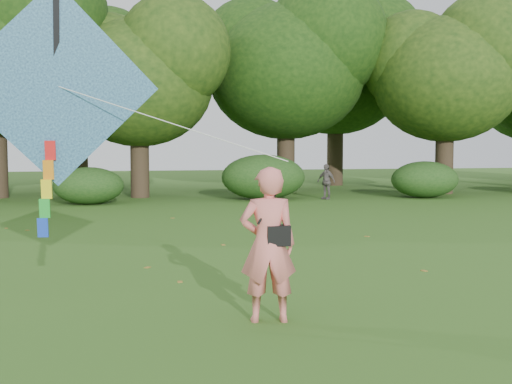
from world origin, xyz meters
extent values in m
plane|color=#265114|center=(0.00, 0.00, 0.00)|extent=(100.00, 100.00, 0.00)
imported|color=#E8756D|center=(-0.84, -0.22, 0.99)|extent=(0.77, 0.55, 1.98)
imported|color=#695F5E|center=(5.60, 17.50, 0.74)|extent=(0.81, 0.91, 1.48)
cube|color=black|center=(-0.72, -0.25, 1.11)|extent=(0.30, 0.20, 0.26)
cylinder|color=black|center=(-0.84, -0.26, 1.49)|extent=(0.33, 0.14, 0.47)
cube|color=#243B9D|center=(-3.49, 0.86, 3.04)|extent=(2.69, 0.31, 2.69)
cube|color=black|center=(-3.49, 0.89, 3.04)|extent=(0.16, 0.42, 2.45)
cylinder|color=white|center=(-2.04, 0.29, 2.54)|extent=(2.91, 1.13, 1.00)
cube|color=red|center=(-3.59, 0.88, 2.18)|extent=(0.14, 0.06, 0.26)
cube|color=orange|center=(-3.62, 0.88, 1.92)|extent=(0.14, 0.06, 0.26)
cube|color=yellow|center=(-3.65, 0.88, 1.66)|extent=(0.14, 0.06, 0.26)
cube|color=green|center=(-3.68, 0.88, 1.40)|extent=(0.14, 0.06, 0.26)
cube|color=blue|center=(-3.71, 0.88, 1.14)|extent=(0.14, 0.06, 0.26)
cylinder|color=#3A2D1E|center=(-2.00, 20.00, 1.57)|extent=(0.80, 0.80, 3.15)
ellipsoid|color=#1E3F11|center=(-2.00, 20.00, 4.91)|extent=(6.40, 6.40, 5.44)
cylinder|color=#3A2D1E|center=(5.00, 22.00, 1.84)|extent=(0.86, 0.86, 3.67)
ellipsoid|color=#1E3F11|center=(5.00, 22.00, 5.76)|extent=(7.60, 7.60, 6.46)
cylinder|color=#3A2D1E|center=(12.00, 19.50, 1.72)|extent=(0.83, 0.83, 3.43)
ellipsoid|color=#1E3F11|center=(12.00, 19.50, 5.30)|extent=(6.80, 6.80, 5.78)
cylinder|color=#3A2D1E|center=(-5.00, 27.50, 1.75)|extent=(0.84, 0.84, 3.50)
ellipsoid|color=#1E3F11|center=(-5.00, 27.50, 5.43)|extent=(7.00, 7.00, 5.95)
cylinder|color=#3A2D1E|center=(9.00, 26.50, 2.01)|extent=(0.90, 0.90, 4.02)
ellipsoid|color=#1E3F11|center=(9.00, 26.50, 6.17)|extent=(7.80, 7.80, 6.63)
ellipsoid|color=#264919|center=(-4.00, 17.10, 0.71)|extent=(2.66, 2.09, 1.42)
ellipsoid|color=#264919|center=(3.00, 17.90, 0.94)|extent=(3.50, 2.75, 1.88)
ellipsoid|color=#264919|center=(10.00, 17.40, 0.79)|extent=(2.94, 2.31, 1.58)
cube|color=olive|center=(-5.19, 9.64, 0.00)|extent=(0.13, 0.14, 0.01)
cube|color=olive|center=(-1.20, 11.74, 0.00)|extent=(0.14, 0.13, 0.01)
cube|color=olive|center=(-0.47, 6.13, 0.00)|extent=(0.09, 0.13, 0.01)
cube|color=olive|center=(2.62, 2.43, 0.00)|extent=(0.11, 0.14, 0.01)
cube|color=olive|center=(-1.75, 2.37, 0.00)|extent=(0.08, 0.12, 0.01)
cube|color=olive|center=(-5.81, 10.20, 0.00)|extent=(0.11, 0.14, 0.01)
cube|color=olive|center=(-2.24, 3.74, 0.00)|extent=(0.13, 0.14, 0.01)
cube|color=olive|center=(3.23, 6.76, 0.00)|extent=(0.14, 0.14, 0.01)
camera|label=1|loc=(-2.61, -8.10, 2.25)|focal=45.00mm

